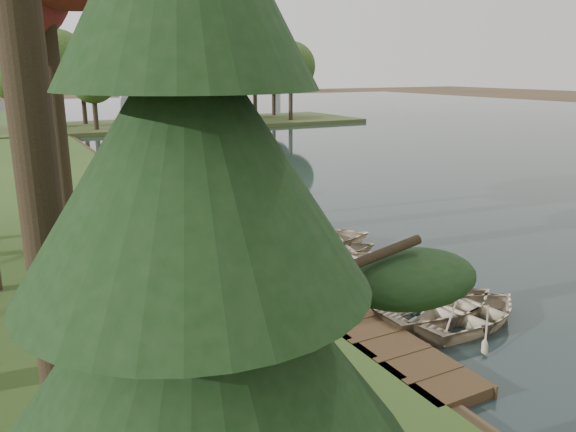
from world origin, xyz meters
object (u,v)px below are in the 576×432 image
boardwalk (281,276)px  pine_tree (195,236)px  stored_rowboat (118,198)px  rowboat_1 (442,303)px  rowboat_0 (471,311)px  rowboat_2 (411,286)px

boardwalk → pine_tree: pine_tree is taller
stored_rowboat → pine_tree: size_ratio=0.41×
rowboat_1 → stored_rowboat: bearing=15.6°
rowboat_1 → pine_tree: (-8.90, -6.17, 4.80)m
rowboat_1 → boardwalk: bearing=27.1°
rowboat_1 → stored_rowboat: size_ratio=1.16×
rowboat_0 → rowboat_1: (-0.35, 0.71, 0.01)m
rowboat_1 → stored_rowboat: (-5.11, 16.22, 0.20)m
stored_rowboat → pine_tree: 23.17m
rowboat_0 → rowboat_2: bearing=-4.8°
rowboat_1 → pine_tree: 11.84m
rowboat_0 → boardwalk: bearing=19.8°
rowboat_0 → stored_rowboat: bearing=9.1°
boardwalk → rowboat_2: 4.09m
rowboat_0 → rowboat_2: rowboat_0 is taller
rowboat_2 → pine_tree: bearing=122.1°
rowboat_2 → pine_tree: pine_tree is taller
boardwalk → stored_rowboat: (-2.59, 11.67, 0.49)m
stored_rowboat → rowboat_2: bearing=-128.9°
rowboat_0 → rowboat_2: (-0.15, 2.21, -0.07)m
pine_tree → rowboat_2: bearing=40.1°
rowboat_0 → stored_rowboat: (-5.46, 16.93, 0.21)m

